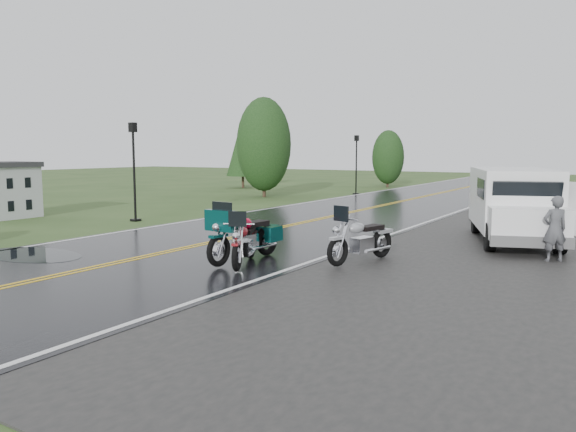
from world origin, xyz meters
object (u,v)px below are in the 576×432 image
object	(u,v)px
lamp_post_near_left	(134,172)
lamp_post_far_left	(356,165)
motorcycle_red	(237,245)
motorcycle_silver	(338,240)
van_white	(491,211)
house_left	(1,134)
person_at_van	(555,230)
motorcycle_teal	(218,237)

from	to	relation	value
lamp_post_near_left	lamp_post_far_left	bearing A→B (deg)	84.43
motorcycle_red	motorcycle_silver	xyz separation A→B (m)	(1.60, 1.60, 0.03)
van_white	lamp_post_far_left	size ratio (longest dim) A/B	1.53
house_left	van_white	size ratio (longest dim) A/B	1.56
motorcycle_silver	lamp_post_far_left	distance (m)	21.82
van_white	person_at_van	xyz separation A→B (m)	(1.57, -0.59, -0.30)
person_at_van	lamp_post_far_left	bearing A→B (deg)	-86.29
house_left	motorcycle_silver	world-z (taller)	house_left
motorcycle_teal	house_left	bearing A→B (deg)	169.22
motorcycle_red	person_at_van	size ratio (longest dim) A/B	1.38
motorcycle_silver	lamp_post_far_left	xyz separation A→B (m)	(-8.76, 19.95, 1.13)
lamp_post_far_left	van_white	bearing A→B (deg)	-54.99
motorcycle_red	lamp_post_far_left	size ratio (longest dim) A/B	0.60
motorcycle_teal	van_white	size ratio (longest dim) A/B	0.45
lamp_post_far_left	person_at_van	bearing A→B (deg)	-52.39
motorcycle_red	lamp_post_near_left	size ratio (longest dim) A/B	0.58
house_left	motorcycle_red	distance (m)	14.70
motorcycle_red	person_at_van	world-z (taller)	person_at_van
lamp_post_near_left	person_at_van	bearing A→B (deg)	-1.49
van_white	lamp_post_near_left	size ratio (longest dim) A/B	1.48
house_left	lamp_post_near_left	bearing A→B (deg)	19.50
house_left	motorcycle_red	world-z (taller)	house_left
person_at_van	lamp_post_near_left	world-z (taller)	lamp_post_near_left
house_left	motorcycle_red	size ratio (longest dim) A/B	4.00
motorcycle_silver	lamp_post_near_left	world-z (taller)	lamp_post_near_left
van_white	lamp_post_far_left	xyz separation A→B (m)	(-11.20, 15.99, 0.72)
house_left	person_at_van	size ratio (longest dim) A/B	5.52
motorcycle_silver	van_white	distance (m)	4.66
house_left	motorcycle_red	xyz separation A→B (m)	(14.03, -3.47, -2.66)
house_left	motorcycle_silver	bearing A→B (deg)	-6.80
motorcycle_teal	lamp_post_near_left	distance (m)	9.69
lamp_post_far_left	lamp_post_near_left	bearing A→B (deg)	-95.57
motorcycle_red	lamp_post_near_left	distance (m)	10.32
lamp_post_far_left	motorcycle_red	bearing A→B (deg)	-71.62
motorcycle_silver	lamp_post_near_left	distance (m)	11.06
motorcycle_teal	person_at_van	bearing A→B (deg)	40.56
motorcycle_silver	lamp_post_far_left	size ratio (longest dim) A/B	0.63
motorcycle_teal	person_at_van	world-z (taller)	person_at_van
house_left	lamp_post_near_left	distance (m)	5.80
motorcycle_teal	lamp_post_near_left	size ratio (longest dim) A/B	0.66
motorcycle_teal	person_at_van	xyz separation A→B (m)	(6.24, 4.80, 0.05)
motorcycle_red	motorcycle_silver	bearing A→B (deg)	20.26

